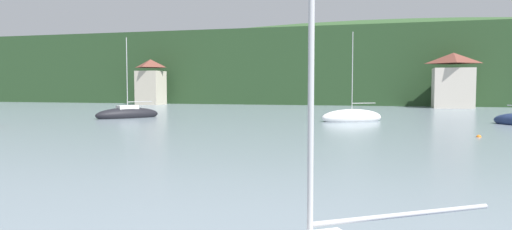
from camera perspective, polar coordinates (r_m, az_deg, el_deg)
wooded_hillside at (r=137.76m, az=13.91°, el=4.70°), size 352.00×72.06×36.12m
shore_building_west at (r=103.10m, az=-12.82°, el=3.90°), size 5.29×5.35×9.78m
shore_building_westcentral at (r=92.10m, az=23.07°, el=3.85°), size 7.17×5.87×10.07m
sailboat_far_3 at (r=53.46m, az=11.71°, el=-0.30°), size 7.45×5.70×10.58m
sailboat_far_4 at (r=60.14m, az=-15.52°, el=0.10°), size 6.75×7.99×10.51m
mooring_buoy_near at (r=40.07m, az=25.72°, el=-2.47°), size 0.37×0.37×0.37m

